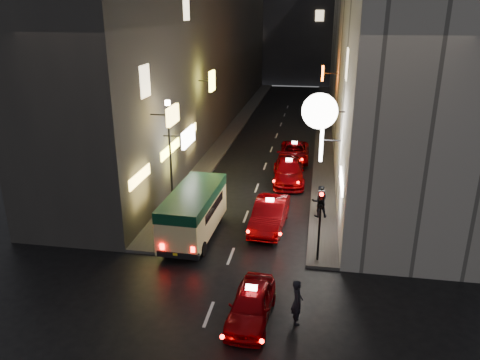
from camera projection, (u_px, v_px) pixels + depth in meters
The scene contains 14 objects.
building_left at pixel (197, 30), 43.66m from camera, with size 7.55×52.00×18.00m.
building_right at pixel (373, 32), 41.13m from camera, with size 8.20×52.00×18.00m.
building_far at pixel (300, 8), 71.32m from camera, with size 30.00×10.00×22.00m, color #323237.
sidewalk_left at pixel (237, 125), 46.14m from camera, with size 1.50×52.00×0.15m, color #474441.
sidewalk_right at pixel (324, 129), 44.80m from camera, with size 1.50×52.00×0.15m, color #474441.
minibus at pixel (194, 208), 23.23m from camera, with size 2.20×5.83×2.48m.
taxi_near at pixel (251, 302), 17.22m from camera, with size 2.13×4.74×1.65m.
taxi_second at pixel (270, 212), 24.50m from camera, with size 2.56×5.58×1.91m.
taxi_third at pixel (289, 170), 31.06m from camera, with size 2.58×5.48×1.87m.
taxi_far at pixel (294, 151), 35.52m from camera, with size 2.09×4.88×1.71m.
pedestrian_crossing at pixel (297, 299), 16.94m from camera, with size 0.66×0.43×2.01m, color black.
pedestrian_sidewalk at pixel (320, 199), 25.40m from camera, with size 0.77×0.48×2.04m, color black.
traffic_light at pixel (321, 210), 20.31m from camera, with size 0.26×0.43×3.50m.
lamp_post at pixel (170, 149), 25.44m from camera, with size 0.28×0.28×6.22m.
Camera 1 is at (3.68, -10.48, 10.89)m, focal length 35.00 mm.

